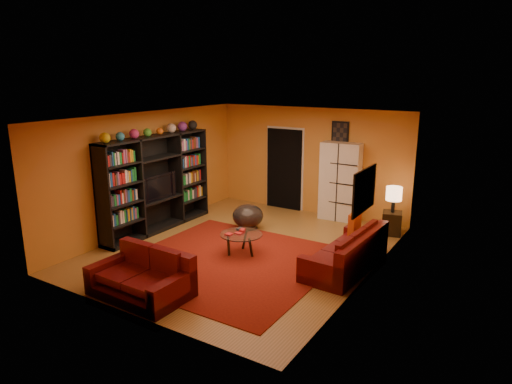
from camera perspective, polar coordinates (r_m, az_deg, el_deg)
The scene contains 20 objects.
floor at distance 9.15m, azimuth -1.53°, elevation -7.10°, with size 6.00×6.00×0.00m, color brown.
ceiling at distance 8.54m, azimuth -1.65°, elevation 9.34°, with size 6.00×6.00×0.00m, color white.
wall_back at distance 11.32m, azimuth 6.81°, elevation 3.89°, with size 6.00×6.00×0.00m, color #C87C2C.
wall_front at distance 6.56m, azimuth -16.19°, elevation -4.49°, with size 6.00×6.00×0.00m, color #C87C2C.
wall_left at distance 10.31m, azimuth -13.28°, elevation 2.55°, with size 6.00×6.00×0.00m, color #C87C2C.
wall_right at distance 7.71m, azimuth 14.13°, elevation -1.52°, with size 6.00×6.00×0.00m, color #C87C2C.
rug at distance 8.56m, azimuth -3.57°, elevation -8.65°, with size 3.60×3.60×0.01m, color #5F110A.
doorway at distance 11.65m, azimuth 3.56°, elevation 2.86°, with size 0.95×0.10×2.04m, color black.
wall_art_right at distance 7.36m, azimuth 13.40°, elevation 0.19°, with size 0.03×1.00×0.70m, color black.
wall_art_back at distance 10.90m, azimuth 10.48°, elevation 7.33°, with size 0.42×0.03×0.52m, color black.
entertainment_unit at distance 10.21m, azimuth -12.31°, elevation 1.05°, with size 0.45×3.00×2.10m, color black.
tv at distance 10.14m, azimuth -12.35°, elevation 0.66°, with size 0.13×0.97×0.56m, color black.
sofa at distance 8.30m, azimuth 11.63°, elevation -7.62°, with size 0.94×2.08×0.85m.
loveseat at distance 7.50m, azimuth -13.79°, elevation -10.25°, with size 1.57×0.96×0.85m.
throw_pillow at distance 8.86m, azimuth 12.23°, elevation -3.84°, with size 0.12×0.42×0.42m, color #CD5216.
coffee_table at distance 8.76m, azimuth -1.86°, elevation -5.54°, with size 0.81×0.81×0.41m.
storage_cabinet at distance 10.88m, azimuth 10.49°, elevation 1.28°, with size 0.92×0.41×1.84m, color silver.
bowl_chair at distance 10.17m, azimuth -1.03°, elevation -3.04°, with size 0.69×0.69×0.56m.
side_table at distance 10.29m, azimuth 16.60°, elevation -3.76°, with size 0.40×0.40×0.50m, color black.
table_lamp at distance 10.11m, azimuth 16.87°, elevation -0.26°, with size 0.33×0.33×0.56m.
Camera 1 is at (4.69, -7.10, 3.38)m, focal length 32.00 mm.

